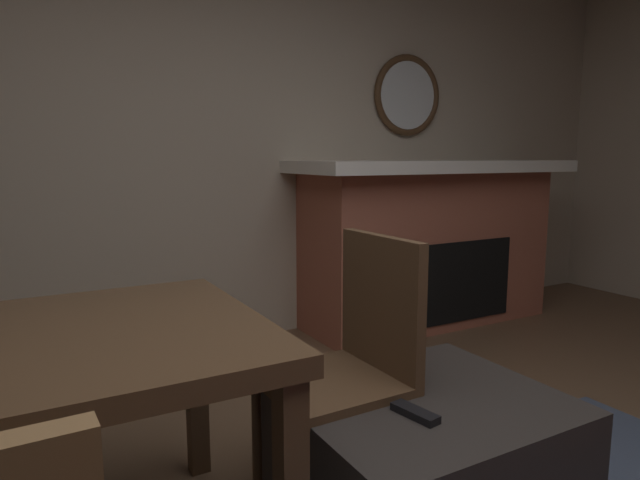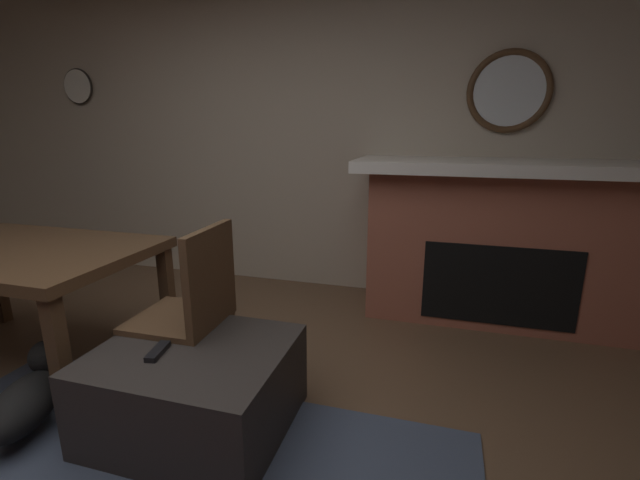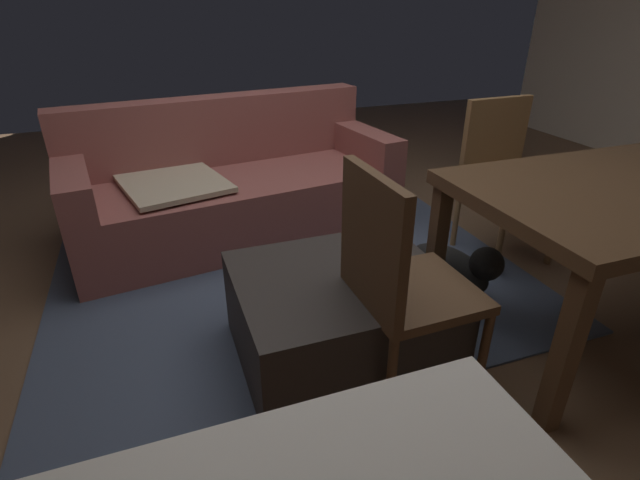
{
  "view_description": "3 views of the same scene",
  "coord_description": "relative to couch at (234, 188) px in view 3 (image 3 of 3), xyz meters",
  "views": [
    {
      "loc": [
        0.95,
        0.76,
        1.2
      ],
      "look_at": [
        0.09,
        -0.79,
        0.93
      ],
      "focal_mm": 30.85,
      "sensor_mm": 36.0,
      "label": 1
    },
    {
      "loc": [
        -1.23,
        0.98,
        1.4
      ],
      "look_at": [
        -0.79,
        -0.56,
        0.97
      ],
      "focal_mm": 24.06,
      "sensor_mm": 36.0,
      "label": 2
    },
    {
      "loc": [
        -0.83,
        -2.1,
        1.43
      ],
      "look_at": [
        -0.25,
        -0.48,
        0.56
      ],
      "focal_mm": 26.64,
      "sensor_mm": 36.0,
      "label": 3
    }
  ],
  "objects": [
    {
      "name": "potted_plant",
      "position": [
        2.62,
        0.66,
        -0.05
      ],
      "size": [
        0.35,
        0.35,
        0.49
      ],
      "color": "brown",
      "rests_on": "ground"
    },
    {
      "name": "dining_chair_west",
      "position": [
        0.3,
        -1.67,
        0.21
      ],
      "size": [
        0.45,
        0.45,
        0.93
      ],
      "color": "#513823",
      "rests_on": "ground"
    },
    {
      "name": "dining_chair_north",
      "position": [
        1.47,
        -0.81,
        0.21
      ],
      "size": [
        0.45,
        0.45,
        0.93
      ],
      "color": "brown",
      "rests_on": "ground"
    },
    {
      "name": "dining_table",
      "position": [
        1.48,
        -1.67,
        0.35
      ],
      "size": [
        1.56,
        0.93,
        0.74
      ],
      "color": "#513823",
      "rests_on": "ground"
    },
    {
      "name": "ottoman_coffee_table",
      "position": [
        0.18,
        -1.45,
        -0.1
      ],
      "size": [
        0.86,
        0.74,
        0.42
      ],
      "primitive_type": "cube",
      "color": "#2D2826",
      "rests_on": "ground"
    },
    {
      "name": "couch",
      "position": [
        0.0,
        0.0,
        0.0
      ],
      "size": [
        2.16,
        1.13,
        0.86
      ],
      "color": "#8C4C47",
      "rests_on": "ground"
    },
    {
      "name": "floor",
      "position": [
        0.36,
        -0.89,
        -0.31
      ],
      "size": [
        8.93,
        8.93,
        0.0
      ],
      "primitive_type": "plane",
      "color": "brown"
    },
    {
      "name": "area_rug",
      "position": [
        0.18,
        -0.75,
        -0.31
      ],
      "size": [
        2.6,
        2.0,
        0.01
      ],
      "primitive_type": "cube",
      "color": "#3D475B",
      "rests_on": "ground"
    },
    {
      "name": "tv_remote",
      "position": [
        0.29,
        -1.36,
        0.12
      ],
      "size": [
        0.08,
        0.17,
        0.02
      ],
      "primitive_type": "cube",
      "rotation": [
        0.0,
        0.0,
        0.18
      ],
      "color": "black",
      "rests_on": "ottoman_coffee_table"
    },
    {
      "name": "small_dog",
      "position": [
        0.92,
        -1.21,
        -0.13
      ],
      "size": [
        0.37,
        0.55,
        0.32
      ],
      "color": "black",
      "rests_on": "ground"
    }
  ]
}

